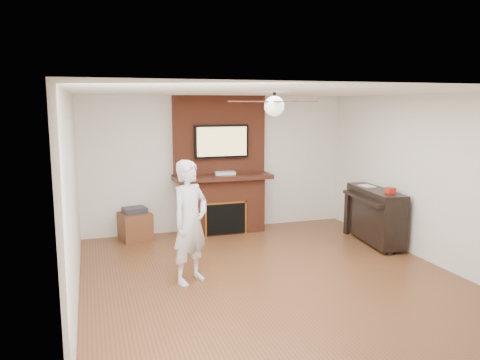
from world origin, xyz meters
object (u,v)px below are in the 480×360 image
object	(u,v)px
fireplace	(221,178)
person	(190,222)
side_table	(135,225)
piano	(375,214)

from	to	relation	value
fireplace	person	distance (m)	2.55
side_table	piano	distance (m)	4.13
fireplace	person	xyz separation A→B (m)	(-1.07, -2.30, -0.18)
side_table	fireplace	bearing A→B (deg)	-10.53
fireplace	side_table	bearing A→B (deg)	-177.58
side_table	piano	bearing A→B (deg)	-33.69
person	piano	distance (m)	3.45
side_table	person	bearing A→B (deg)	-90.04
fireplace	person	size ratio (longest dim) A/B	1.53
person	fireplace	bearing A→B (deg)	29.91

